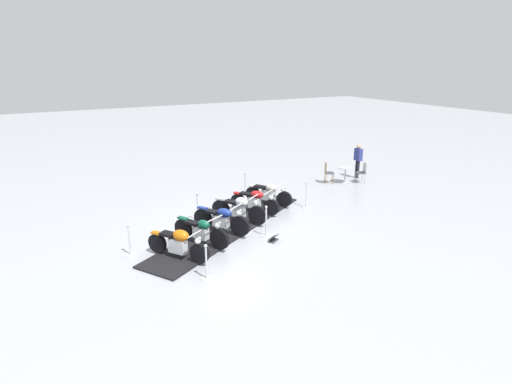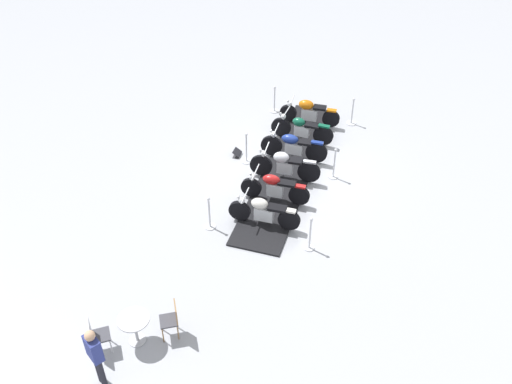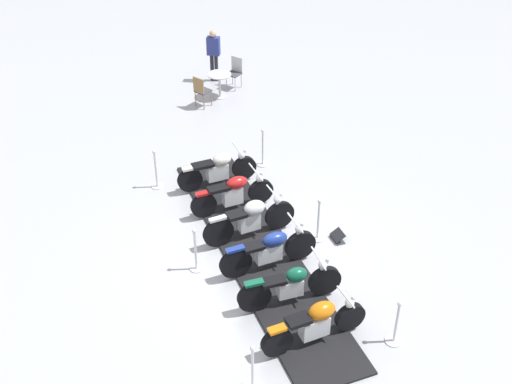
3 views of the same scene
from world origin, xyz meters
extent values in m
plane|color=#A8AAB2|center=(0.00, 0.00, 0.00)|extent=(80.00, 80.00, 0.00)
cube|color=black|center=(0.00, 0.00, 0.03)|extent=(5.22, 7.43, 0.06)
cylinder|color=black|center=(2.05, -1.97, 0.36)|extent=(0.58, 0.45, 0.60)
cylinder|color=black|center=(0.77, -2.81, 0.36)|extent=(0.58, 0.45, 0.60)
cube|color=silver|center=(1.41, -2.39, 0.43)|extent=(0.59, 0.51, 0.42)
ellipsoid|color=#D16B0F|center=(1.52, -2.32, 0.79)|extent=(0.62, 0.57, 0.33)
cube|color=black|center=(1.12, -2.58, 0.74)|extent=(0.53, 0.49, 0.08)
cube|color=#D16B0F|center=(0.77, -2.81, 0.69)|extent=(0.37, 0.32, 0.06)
cylinder|color=silver|center=(1.99, -2.01, 0.61)|extent=(0.27, 0.21, 0.52)
cylinder|color=silver|center=(1.93, -2.05, 0.93)|extent=(0.37, 0.53, 0.04)
sphere|color=silver|center=(2.01, -1.99, 0.73)|extent=(0.18, 0.18, 0.18)
cylinder|color=black|center=(1.50, -1.10, 0.40)|extent=(0.66, 0.42, 0.68)
cylinder|color=black|center=(0.19, -1.77, 0.40)|extent=(0.66, 0.42, 0.68)
cube|color=silver|center=(0.85, -1.43, 0.43)|extent=(0.55, 0.43, 0.37)
ellipsoid|color=#0F5138|center=(0.96, -1.38, 0.74)|extent=(0.51, 0.45, 0.29)
cube|color=black|center=(0.54, -1.59, 0.70)|extent=(0.56, 0.46, 0.08)
cube|color=#0F5138|center=(0.19, -1.77, 0.76)|extent=(0.40, 0.30, 0.06)
cylinder|color=silver|center=(1.43, -1.13, 0.68)|extent=(0.31, 0.20, 0.57)
cylinder|color=silver|center=(1.35, -1.17, 1.03)|extent=(0.36, 0.66, 0.04)
sphere|color=silver|center=(1.44, -1.13, 0.83)|extent=(0.18, 0.18, 0.18)
cylinder|color=black|center=(0.91, -0.08, 0.41)|extent=(0.65, 0.47, 0.70)
cylinder|color=black|center=(-0.34, -0.87, 0.41)|extent=(0.65, 0.47, 0.70)
cube|color=silver|center=(0.28, -0.48, 0.44)|extent=(0.58, 0.48, 0.39)
ellipsoid|color=navy|center=(0.40, -0.40, 0.77)|extent=(0.62, 0.55, 0.30)
cube|color=black|center=(-0.01, -0.66, 0.72)|extent=(0.51, 0.46, 0.08)
cube|color=navy|center=(-0.34, -0.87, 0.78)|extent=(0.40, 0.32, 0.06)
cylinder|color=silver|center=(0.85, -0.12, 0.70)|extent=(0.27, 0.20, 0.60)
cylinder|color=silver|center=(0.79, -0.16, 1.06)|extent=(0.42, 0.63, 0.04)
sphere|color=silver|center=(0.87, -0.11, 0.86)|extent=(0.18, 0.18, 0.18)
cylinder|color=black|center=(0.34, 0.90, 0.41)|extent=(0.64, 0.48, 0.70)
cylinder|color=black|center=(-0.90, 0.06, 0.41)|extent=(0.64, 0.48, 0.70)
cube|color=silver|center=(-0.28, 0.48, 0.46)|extent=(0.50, 0.42, 0.42)
ellipsoid|color=#B7BAC1|center=(-0.18, 0.55, 0.81)|extent=(0.59, 0.55, 0.34)
cube|color=black|center=(-0.54, 0.30, 0.76)|extent=(0.51, 0.49, 0.08)
cube|color=#B7BAC1|center=(-0.90, 0.06, 0.79)|extent=(0.39, 0.32, 0.06)
cylinder|color=silver|center=(0.27, 0.85, 0.71)|extent=(0.29, 0.23, 0.60)
cylinder|color=silver|center=(0.20, 0.81, 1.06)|extent=(0.42, 0.59, 0.04)
sphere|color=silver|center=(0.28, 0.86, 0.86)|extent=(0.18, 0.18, 0.18)
cylinder|color=black|center=(-0.24, 1.82, 0.37)|extent=(0.58, 0.43, 0.62)
cylinder|color=black|center=(-1.45, 1.05, 0.37)|extent=(0.58, 0.43, 0.62)
cube|color=silver|center=(-0.85, 1.43, 0.44)|extent=(0.51, 0.43, 0.43)
ellipsoid|color=#AD1919|center=(-0.75, 1.50, 0.78)|extent=(0.59, 0.52, 0.29)
cube|color=black|center=(-1.13, 1.25, 0.74)|extent=(0.57, 0.49, 0.08)
cube|color=#AD1919|center=(-1.45, 1.05, 0.70)|extent=(0.36, 0.30, 0.06)
cylinder|color=silver|center=(-0.29, 1.79, 0.63)|extent=(0.25, 0.19, 0.53)
cylinder|color=silver|center=(-0.35, 1.75, 0.95)|extent=(0.46, 0.69, 0.04)
sphere|color=silver|center=(-0.26, 1.81, 0.75)|extent=(0.18, 0.18, 0.18)
cylinder|color=black|center=(-0.81, 2.76, 0.37)|extent=(0.60, 0.44, 0.62)
cylinder|color=black|center=(-2.02, 2.01, 0.37)|extent=(0.60, 0.44, 0.62)
cube|color=silver|center=(-1.41, 2.39, 0.43)|extent=(0.57, 0.48, 0.40)
ellipsoid|color=silver|center=(-1.30, 2.46, 0.76)|extent=(0.57, 0.51, 0.31)
cube|color=black|center=(-1.72, 2.20, 0.72)|extent=(0.59, 0.51, 0.08)
cube|color=silver|center=(-2.02, 2.01, 0.71)|extent=(0.37, 0.31, 0.06)
cylinder|color=silver|center=(-0.88, 2.72, 0.63)|extent=(0.30, 0.22, 0.53)
cylinder|color=silver|center=(-0.95, 2.68, 0.95)|extent=(0.40, 0.62, 0.04)
sphere|color=silver|center=(-0.86, 2.73, 0.75)|extent=(0.18, 0.18, 0.18)
cylinder|color=silver|center=(-1.22, -0.72, 0.01)|extent=(0.29, 0.29, 0.03)
cylinder|color=silver|center=(-1.22, -0.72, 0.51)|extent=(0.05, 0.05, 0.97)
sphere|color=silver|center=(-1.22, -0.72, 1.03)|extent=(0.09, 0.09, 0.09)
cylinder|color=silver|center=(2.90, -2.12, 0.01)|extent=(0.33, 0.33, 0.03)
cylinder|color=silver|center=(2.90, -2.12, 0.48)|extent=(0.05, 0.05, 0.91)
sphere|color=silver|center=(2.90, -2.12, 0.97)|extent=(0.09, 0.09, 0.09)
cylinder|color=silver|center=(1.22, 0.72, 0.01)|extent=(0.36, 0.36, 0.03)
cylinder|color=silver|center=(1.22, 0.72, 0.51)|extent=(0.05, 0.05, 0.97)
sphere|color=silver|center=(1.22, 0.72, 1.03)|extent=(0.09, 0.09, 0.09)
cylinder|color=silver|center=(-2.90, 2.12, 0.01)|extent=(0.29, 0.29, 0.03)
cylinder|color=silver|center=(-2.90, 2.12, 0.51)|extent=(0.05, 0.05, 0.96)
sphere|color=silver|center=(-2.90, 2.12, 1.03)|extent=(0.09, 0.09, 0.09)
cylinder|color=silver|center=(-0.45, 3.56, 0.01)|extent=(0.32, 0.32, 0.03)
cylinder|color=silver|center=(-0.45, 3.56, 0.50)|extent=(0.05, 0.05, 0.96)
sphere|color=silver|center=(-0.45, 3.56, 1.02)|extent=(0.09, 0.09, 0.09)
cylinder|color=silver|center=(0.45, -3.56, 0.48)|extent=(0.05, 0.05, 0.91)
sphere|color=silver|center=(0.45, -3.56, 0.97)|extent=(0.09, 0.09, 0.09)
cube|color=#333338|center=(1.67, 0.73, 0.01)|extent=(0.37, 0.44, 0.02)
cube|color=black|center=(1.67, 0.73, 0.14)|extent=(0.38, 0.43, 0.15)
cylinder|color=#B7B7BC|center=(-2.34, 7.17, 0.01)|extent=(0.40, 0.40, 0.02)
cylinder|color=#B7B7BC|center=(-2.34, 7.17, 0.38)|extent=(0.07, 0.07, 0.72)
cylinder|color=#B7B7BC|center=(-2.34, 7.17, 0.76)|extent=(0.73, 0.73, 0.03)
cylinder|color=#B7B7BC|center=(-1.95, 7.63, 0.23)|extent=(0.03, 0.03, 0.47)
cylinder|color=#B7B7BC|center=(-2.26, 7.77, 0.23)|extent=(0.03, 0.03, 0.47)
cylinder|color=#B7B7BC|center=(-1.81, 7.94, 0.23)|extent=(0.03, 0.03, 0.47)
cylinder|color=#B7B7BC|center=(-2.12, 8.08, 0.23)|extent=(0.03, 0.03, 0.47)
cube|color=#3F3F47|center=(-2.03, 7.86, 0.49)|extent=(0.53, 0.53, 0.04)
cube|color=#B7B7BC|center=(-1.96, 8.03, 0.75)|extent=(0.38, 0.19, 0.48)
cylinder|color=olive|center=(-2.77, 6.75, 0.24)|extent=(0.03, 0.03, 0.48)
cylinder|color=olive|center=(-2.48, 6.58, 0.24)|extent=(0.03, 0.03, 0.48)
cylinder|color=olive|center=(-2.94, 6.46, 0.24)|extent=(0.03, 0.03, 0.48)
cylinder|color=olive|center=(-2.64, 6.29, 0.24)|extent=(0.03, 0.03, 0.48)
cube|color=#3F3F47|center=(-2.71, 6.52, 0.50)|extent=(0.54, 0.54, 0.04)
cube|color=olive|center=(-2.80, 6.36, 0.75)|extent=(0.36, 0.22, 0.46)
cylinder|color=#23232D|center=(-2.68, 8.30, 0.44)|extent=(0.12, 0.12, 0.89)
cylinder|color=#23232D|center=(-2.82, 8.31, 0.44)|extent=(0.12, 0.12, 0.89)
cube|color=navy|center=(-2.75, 8.30, 1.18)|extent=(0.41, 0.24, 0.59)
sphere|color=tan|center=(-2.75, 8.30, 1.59)|extent=(0.22, 0.22, 0.22)
camera|label=1|loc=(12.30, -5.88, 5.64)|focal=29.49mm
camera|label=2|loc=(-10.02, 10.50, 10.72)|focal=39.80mm
camera|label=3|loc=(1.72, -11.05, 9.49)|focal=46.91mm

